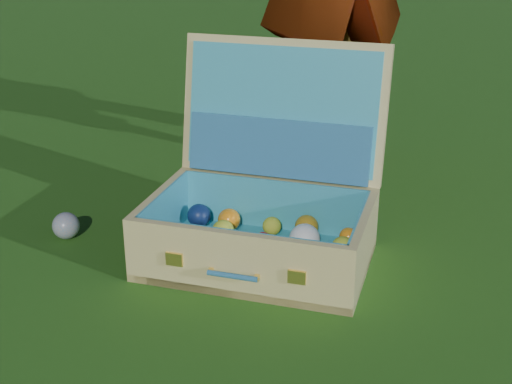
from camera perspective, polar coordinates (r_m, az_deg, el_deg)
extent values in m
plane|color=#215114|center=(2.04, 4.91, -4.27)|extent=(60.00, 60.00, 0.00)
sphere|color=#478AB8|center=(2.13, -14.96, -2.62)|extent=(0.08, 0.08, 0.08)
cube|color=#D8C274|center=(1.94, 0.13, -5.40)|extent=(0.68, 0.57, 0.02)
cube|color=#D8C274|center=(1.75, -1.61, -5.88)|extent=(0.56, 0.22, 0.18)
cube|color=#D8C274|center=(2.06, 1.60, -1.20)|extent=(0.56, 0.22, 0.18)
cube|color=#D8C274|center=(2.00, -7.67, -2.30)|extent=(0.14, 0.33, 0.18)
cube|color=#D8C274|center=(1.85, 8.56, -4.41)|extent=(0.14, 0.33, 0.18)
cube|color=teal|center=(1.93, 0.13, -5.04)|extent=(0.63, 0.51, 0.01)
cube|color=teal|center=(1.75, -1.48, -5.37)|extent=(0.51, 0.19, 0.15)
cube|color=teal|center=(2.05, 1.50, -1.08)|extent=(0.51, 0.19, 0.15)
cube|color=teal|center=(1.99, -7.33, -2.06)|extent=(0.12, 0.33, 0.15)
cube|color=teal|center=(1.85, 8.16, -4.07)|extent=(0.12, 0.33, 0.15)
cube|color=#D8C274|center=(2.03, 2.19, 6.67)|extent=(0.59, 0.31, 0.39)
cube|color=teal|center=(2.01, 2.05, 6.64)|extent=(0.54, 0.26, 0.34)
cube|color=teal|center=(2.02, 1.78, 3.53)|extent=(0.51, 0.23, 0.16)
cube|color=#F2C659|center=(1.79, -6.56, -5.37)|extent=(0.04, 0.02, 0.03)
cube|color=#F2C659|center=(1.70, 3.29, -6.83)|extent=(0.04, 0.02, 0.03)
cylinder|color=teal|center=(1.73, -1.91, -6.74)|extent=(0.12, 0.06, 0.01)
cube|color=#F2C659|center=(1.75, -3.65, -6.34)|extent=(0.02, 0.02, 0.01)
cube|color=#F2C659|center=(1.72, 0.04, -6.89)|extent=(0.02, 0.02, 0.01)
sphere|color=#0D1D45|center=(1.88, -7.56, -4.92)|extent=(0.06, 0.06, 0.06)
sphere|color=#D0D333|center=(1.84, -4.04, -5.40)|extent=(0.07, 0.07, 0.07)
sphere|color=#D0D333|center=(1.82, -1.25, -5.70)|extent=(0.06, 0.06, 0.06)
sphere|color=#D0D333|center=(1.78, 2.35, -6.29)|extent=(0.07, 0.07, 0.07)
sphere|color=white|center=(1.77, 5.67, -6.76)|extent=(0.06, 0.06, 0.06)
sphere|color=#B17E17|center=(1.95, -6.23, -3.70)|extent=(0.07, 0.07, 0.07)
sphere|color=orange|center=(1.91, -3.58, -4.38)|extent=(0.05, 0.05, 0.05)
sphere|color=beige|center=(1.89, -0.28, -4.51)|extent=(0.07, 0.07, 0.07)
sphere|color=beige|center=(1.84, 3.32, -5.14)|extent=(0.08, 0.08, 0.08)
sphere|color=white|center=(1.83, 6.20, -5.36)|extent=(0.08, 0.08, 0.08)
sphere|color=#B70E16|center=(2.02, -5.67, -3.07)|extent=(0.04, 0.04, 0.04)
sphere|color=#D0D333|center=(1.99, -2.65, -3.14)|extent=(0.06, 0.06, 0.06)
sphere|color=#B70E16|center=(1.96, 0.54, -3.85)|extent=(0.04, 0.04, 0.04)
sphere|color=white|center=(1.92, 3.91, -3.77)|extent=(0.08, 0.08, 0.08)
sphere|color=#D0D333|center=(1.91, 6.95, -4.45)|extent=(0.06, 0.06, 0.06)
sphere|color=#0D1D45|center=(2.08, -4.58, -1.89)|extent=(0.07, 0.07, 0.07)
sphere|color=orange|center=(2.05, -2.17, -2.22)|extent=(0.07, 0.07, 0.07)
sphere|color=#D0D333|center=(2.03, 1.28, -2.74)|extent=(0.05, 0.05, 0.05)
sphere|color=#B17E17|center=(2.01, 4.07, -2.78)|extent=(0.07, 0.07, 0.07)
sphere|color=orange|center=(1.98, 7.41, -3.56)|extent=(0.05, 0.05, 0.05)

